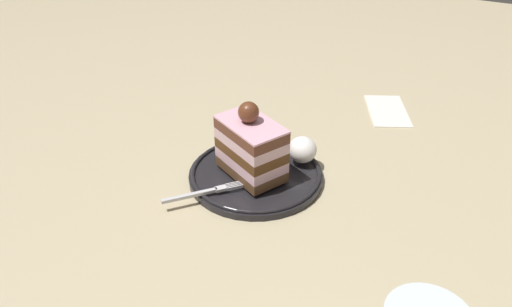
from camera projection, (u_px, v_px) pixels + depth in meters
The scene contains 6 objects.
ground_plane at pixel (261, 180), 0.77m from camera, with size 2.40×2.40×0.00m, color tan.
dessert_plate at pixel (256, 174), 0.77m from camera, with size 0.21×0.21×0.02m.
cake_slice at pixel (251, 147), 0.73m from camera, with size 0.10×0.12×0.12m.
whipped_cream_dollop at pixel (302, 150), 0.77m from camera, with size 0.04×0.04×0.04m, color white.
fork at pixel (205, 192), 0.71m from camera, with size 0.09×0.09×0.00m.
folded_napkin at pixel (387, 110), 0.95m from camera, with size 0.13×0.07×0.00m, color white.
Camera 1 is at (-0.56, -0.27, 0.45)m, focal length 34.80 mm.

